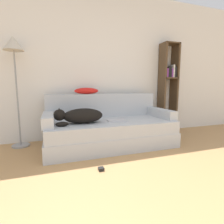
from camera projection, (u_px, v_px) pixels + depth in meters
wall_back at (103, 66)px, 3.31m from camera, size 7.19×0.06×2.70m
couch at (110, 133)px, 2.85m from camera, size 2.03×0.95×0.42m
couch_backrest at (103, 105)px, 3.17m from camera, size 1.99×0.15×0.41m
couch_arm_left at (48, 119)px, 2.51m from camera, size 0.15×0.76×0.15m
couch_arm_right at (160, 113)px, 3.10m from camera, size 0.15×0.76×0.15m
dog at (80, 116)px, 2.58m from camera, size 0.72×0.32×0.24m
laptop at (116, 120)px, 2.77m from camera, size 0.30×0.22×0.02m
throw_pillow at (86, 91)px, 3.03m from camera, size 0.42×0.16×0.11m
bookshelf at (168, 84)px, 3.62m from camera, size 0.34×0.26×1.83m
floor_lamp at (14, 55)px, 2.63m from camera, size 0.29×0.29×1.71m
power_adapter at (101, 169)px, 2.01m from camera, size 0.06×0.06×0.03m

